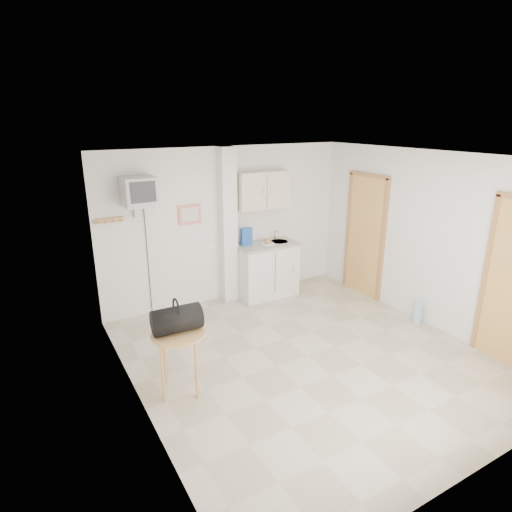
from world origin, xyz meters
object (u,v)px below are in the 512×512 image
duffel_bag (177,319)px  water_bottle (418,312)px  round_table (179,342)px  crt_television (139,192)px

duffel_bag → water_bottle: 3.70m
duffel_bag → water_bottle: bearing=-1.2°
round_table → duffel_bag: duffel_bag is taller
crt_television → water_bottle: (3.43, -2.07, -1.77)m
crt_television → duffel_bag: (-0.19, -1.86, -1.07)m
water_bottle → round_table: bearing=177.2°
water_bottle → duffel_bag: bearing=176.8°
crt_television → water_bottle: size_ratio=5.81×
crt_television → round_table: bearing=-96.0°
crt_television → water_bottle: crt_television is taller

